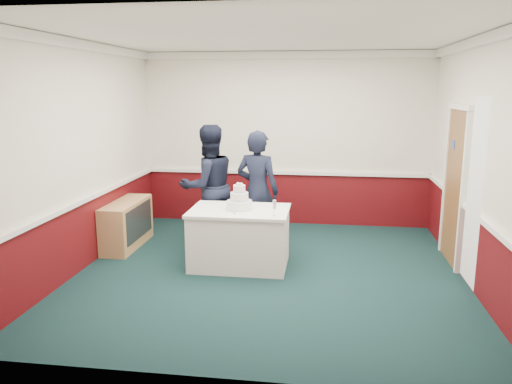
# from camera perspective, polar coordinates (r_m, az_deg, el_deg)

# --- Properties ---
(ground) EXTENTS (5.00, 5.00, 0.00)m
(ground) POSITION_cam_1_polar(r_m,az_deg,el_deg) (6.68, 1.50, -9.14)
(ground) COLOR #11262B
(ground) RESTS_ON ground
(room_shell) EXTENTS (5.00, 5.00, 3.00)m
(room_shell) POSITION_cam_1_polar(r_m,az_deg,el_deg) (6.85, 2.83, 8.27)
(room_shell) COLOR silver
(room_shell) RESTS_ON ground
(sideboard) EXTENTS (0.41, 1.20, 0.70)m
(sideboard) POSITION_cam_1_polar(r_m,az_deg,el_deg) (7.87, -14.54, -3.57)
(sideboard) COLOR tan
(sideboard) RESTS_ON ground
(cake_table) EXTENTS (1.32, 0.92, 0.79)m
(cake_table) POSITION_cam_1_polar(r_m,az_deg,el_deg) (6.80, -1.89, -5.17)
(cake_table) COLOR white
(cake_table) RESTS_ON ground
(wedding_cake) EXTENTS (0.35, 0.35, 0.36)m
(wedding_cake) POSITION_cam_1_polar(r_m,az_deg,el_deg) (6.67, -1.91, -1.07)
(wedding_cake) COLOR white
(wedding_cake) RESTS_ON cake_table
(cake_knife) EXTENTS (0.05, 0.22, 0.00)m
(cake_knife) POSITION_cam_1_polar(r_m,az_deg,el_deg) (6.51, -2.47, -2.37)
(cake_knife) COLOR silver
(cake_knife) RESTS_ON cake_table
(champagne_flute) EXTENTS (0.05, 0.05, 0.21)m
(champagne_flute) POSITION_cam_1_polar(r_m,az_deg,el_deg) (6.33, 2.12, -1.53)
(champagne_flute) COLOR silver
(champagne_flute) RESTS_ON cake_table
(person_man) EXTENTS (1.15, 1.10, 1.86)m
(person_man) POSITION_cam_1_polar(r_m,az_deg,el_deg) (7.55, -5.46, 0.63)
(person_man) COLOR black
(person_man) RESTS_ON ground
(person_woman) EXTENTS (0.74, 0.58, 1.79)m
(person_woman) POSITION_cam_1_polar(r_m,az_deg,el_deg) (7.36, 0.17, 0.12)
(person_woman) COLOR black
(person_woman) RESTS_ON ground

